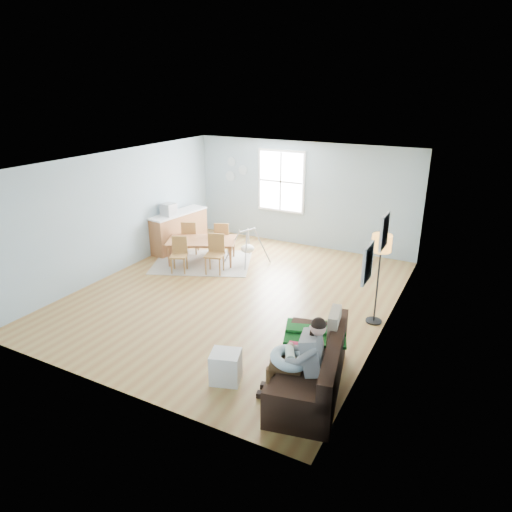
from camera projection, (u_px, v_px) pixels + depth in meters
The scene contains 22 objects.
room at pixel (234, 176), 8.49m from camera, with size 8.40×9.40×3.90m.
window at pixel (281, 181), 11.90m from camera, with size 1.32×0.08×1.62m.
pictures at pixel (376, 246), 6.54m from camera, with size 0.05×1.34×0.74m.
wall_plates at pixel (235, 170), 12.45m from camera, with size 0.67×0.02×0.66m.
sofa at pixel (313, 371), 6.35m from camera, with size 1.24×2.12×0.81m.
green_throw at pixel (315, 333), 6.89m from camera, with size 0.91×0.75×0.04m, color #155E24.
beige_pillow at pixel (334, 327), 6.60m from camera, with size 0.14×0.50×0.50m, color tan.
father at pixel (301, 356), 5.98m from camera, with size 0.94×0.53×1.28m.
nursing_pillow at pixel (290, 358), 6.04m from camera, with size 0.53×0.53×0.14m, color silver.
infant at pixel (290, 352), 6.05m from camera, with size 0.24×0.35×0.13m.
toddler at pixel (311, 338), 6.40m from camera, with size 0.56×0.35×0.84m.
floor_lamp at pixel (381, 251), 7.77m from camera, with size 0.33×0.33×1.65m.
storage_cube at pixel (225, 367), 6.54m from camera, with size 0.51×0.48×0.46m.
rug at pixel (202, 262), 11.00m from camera, with size 2.27×1.72×0.01m, color gray.
dining_table at pixel (202, 251), 10.91m from camera, with size 1.60×0.89×0.56m, color brown.
chair_sw at pixel (179, 252), 10.35m from camera, with size 0.48×0.48×0.81m.
chair_se at pixel (215, 251), 10.28m from camera, with size 0.50×0.50×0.89m.
chair_nw at pixel (190, 236), 11.39m from camera, with size 0.51×0.51×0.86m.
chair_ne at pixel (222, 237), 11.33m from camera, with size 0.50×0.50×0.85m.
counter at pixel (179, 230), 11.79m from camera, with size 0.73×1.77×0.96m.
monitor at pixel (168, 209), 11.31m from camera, with size 0.36×0.34×0.30m.
baby_swing at pixel (247, 248), 10.87m from camera, with size 1.04×1.05×0.82m.
Camera 1 is at (4.30, -7.31, 4.04)m, focal length 32.00 mm.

